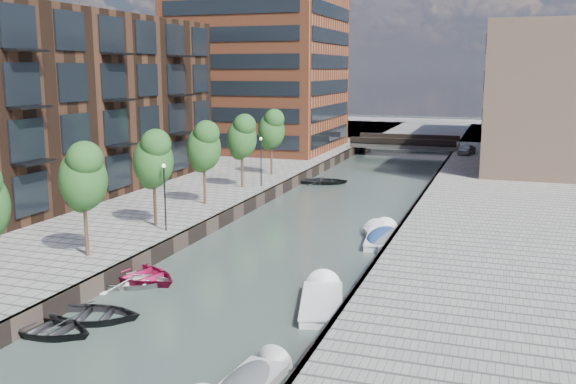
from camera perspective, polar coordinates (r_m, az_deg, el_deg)
The scene contains 27 objects.
water at distance 52.06m, azimuth 5.02°, elevation -1.02°, with size 300.00×300.00×0.00m, color #38473F.
quay_right at distance 50.67m, azimuth 22.87°, elevation -1.60°, with size 20.00×140.00×1.00m, color gray.
quay_wall_left at distance 53.72m, azimuth -1.30°, elevation -0.06°, with size 0.25×140.00×1.00m, color #332823.
quay_wall_right at distance 50.89m, azimuth 11.71°, elevation -0.91°, with size 0.25×140.00×1.00m, color #332823.
far_closure at distance 110.63m, azimuth 12.58°, elevation 5.35°, with size 80.00×40.00×1.00m, color gray.
apartment_block at distance 50.98m, azimuth -20.37°, elevation 7.18°, with size 8.00×38.00×14.00m, color black.
tower at distance 80.15m, azimuth -2.54°, elevation 14.68°, with size 18.00×18.00×30.00m, color brown.
tan_block_near at distance 71.64m, azimuth 22.21°, elevation 7.94°, with size 12.00×25.00×14.00m, color tan.
tan_block_far at distance 97.57m, azimuth 21.46°, elevation 9.16°, with size 12.00×20.00×16.00m, color tan.
bridge at distance 82.91m, azimuth 10.40°, elevation 4.27°, with size 13.00×6.00×1.30m.
tree_2 at distance 34.79m, azimuth -17.78°, elevation 1.44°, with size 2.50×2.50×5.95m.
tree_3 at distance 40.55m, azimuth -11.90°, elevation 3.00°, with size 2.50×2.50×5.95m.
tree_4 at distance 46.65m, azimuth -7.51°, elevation 4.15°, with size 2.50×2.50×5.95m.
tree_5 at distance 52.97m, azimuth -4.15°, elevation 5.02°, with size 2.50×2.50×5.95m.
tree_6 at distance 59.44m, azimuth -1.50°, elevation 5.68°, with size 2.50×2.50×5.95m.
lamp_1 at distance 39.33m, azimuth -10.91°, elevation 0.15°, with size 0.24×0.24×4.12m.
lamp_2 at distance 53.61m, azimuth -2.42°, elevation 3.17°, with size 0.24×0.24×4.12m.
sloop_0 at distance 29.62m, azimuth -17.27°, elevation -10.82°, with size 3.26×4.56×0.94m, color black.
sloop_1 at distance 28.88m, azimuth -20.73°, elevation -11.62°, with size 3.22×4.52×0.94m, color black.
sloop_2 at distance 34.29m, azimuth -13.09°, elevation -7.60°, with size 3.56×4.99×1.03m, color maroon.
sloop_3 at distance 33.46m, azimuth -13.61°, elevation -8.09°, with size 2.96×4.15×0.86m, color silver.
sloop_4 at distance 60.88m, azimuth 3.20°, elevation 0.75°, with size 3.29×4.60×0.95m, color black.
motorboat_1 at distance 22.75m, azimuth -3.49°, elevation -16.70°, with size 1.97×4.57×1.48m.
motorboat_2 at distance 30.24m, azimuth 3.05°, elevation -9.66°, with size 3.08×5.60×1.77m.
motorboat_3 at distance 41.15m, azimuth 8.40°, elevation -4.00°, with size 2.41×5.53×1.79m.
motorboat_4 at distance 40.89m, azimuth 8.45°, elevation -4.10°, with size 3.64×5.49×1.73m.
car at distance 76.77m, azimuth 15.61°, elevation 3.67°, with size 1.37×3.40×1.16m, color #A2A5A6.
Camera 1 is at (12.14, -9.48, 10.72)m, focal length 40.00 mm.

